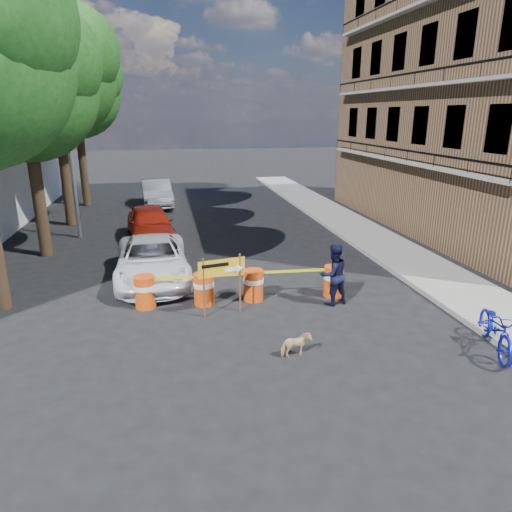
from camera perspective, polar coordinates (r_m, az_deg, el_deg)
name	(u,v)px	position (r m, az deg, el deg)	size (l,w,h in m)	color
ground	(261,318)	(12.01, 0.61, -7.80)	(120.00, 120.00, 0.00)	black
sidewalk_east	(379,242)	(19.32, 15.16, 1.65)	(2.40, 40.00, 0.15)	gray
apartment_building	(494,92)	(23.47, 27.59, 17.70)	(8.00, 16.00, 12.00)	#856043
tree_mid_a	(25,86)	(18.23, -26.94, 18.43)	(5.25, 5.00, 8.68)	#332316
tree_mid_b	(55,75)	(23.14, -23.86, 19.98)	(5.67, 5.40, 9.62)	#332316
tree_far	(76,92)	(28.03, -21.57, 18.50)	(5.04, 4.80, 8.84)	#332316
streetlamp	(70,133)	(20.49, -22.27, 14.08)	(1.25, 0.18, 8.00)	gray
barrel_far_left	(145,291)	(12.86, -13.72, -4.29)	(0.58, 0.58, 0.90)	red
barrel_mid_left	(204,288)	(12.78, -6.53, -4.03)	(0.58, 0.58, 0.90)	red
barrel_mid_right	(253,284)	(12.97, -0.33, -3.58)	(0.58, 0.58, 0.90)	red
barrel_far_right	(333,280)	(13.46, 9.65, -3.04)	(0.58, 0.58, 0.90)	red
detour_sign	(227,272)	(11.88, -3.61, -1.99)	(1.25, 0.36, 1.63)	#592D19
pedestrian	(333,275)	(12.75, 9.64, -2.31)	(0.84, 0.66, 1.74)	black
bicycle	(500,308)	(11.39, 28.18, -5.76)	(0.72, 1.09, 2.07)	#151DB1
dog	(296,345)	(10.17, 5.02, -11.05)	(0.30, 0.66, 0.56)	#E0BA80
suv_white	(152,260)	(14.83, -12.84, -0.50)	(2.21, 4.80, 1.33)	white
sedan_red	(150,224)	(19.48, -13.08, 3.96)	(1.75, 4.35, 1.48)	#A71D0D
sedan_silver	(157,193)	(27.08, -12.33, 7.70)	(1.57, 4.51, 1.49)	#ACADB3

